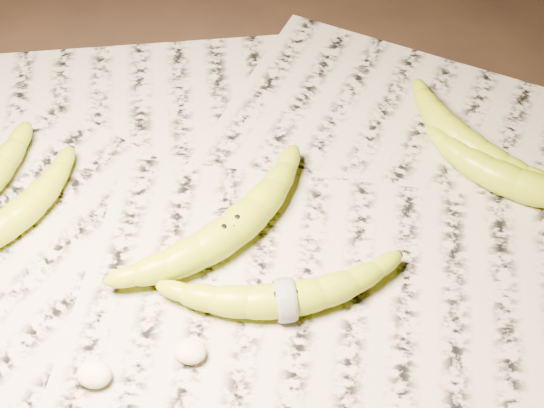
% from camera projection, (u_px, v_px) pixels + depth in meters
% --- Properties ---
extents(ground, '(3.00, 3.00, 0.00)m').
position_uv_depth(ground, '(245.00, 237.00, 0.81)').
color(ground, black).
rests_on(ground, ground).
extents(newspaper_patch, '(0.90, 0.70, 0.01)m').
position_uv_depth(newspaper_patch, '(246.00, 241.00, 0.80)').
color(newspaper_patch, '#AEA695').
rests_on(newspaper_patch, ground).
extents(banana_left_b, '(0.14, 0.18, 0.03)m').
position_uv_depth(banana_left_b, '(12.00, 218.00, 0.79)').
color(banana_left_b, '#B1CB19').
rests_on(banana_left_b, newspaper_patch).
extents(banana_center, '(0.19, 0.22, 0.04)m').
position_uv_depth(banana_center, '(230.00, 229.00, 0.78)').
color(banana_center, '#B1CB19').
rests_on(banana_center, newspaper_patch).
extents(banana_taped, '(0.22, 0.12, 0.04)m').
position_uv_depth(banana_taped, '(285.00, 298.00, 0.73)').
color(banana_taped, '#B1CB19').
rests_on(banana_taped, newspaper_patch).
extents(banana_upper_a, '(0.20, 0.11, 0.04)m').
position_uv_depth(banana_upper_a, '(517.00, 181.00, 0.82)').
color(banana_upper_a, '#B1CB19').
rests_on(banana_upper_a, newspaper_patch).
extents(banana_upper_b, '(0.17, 0.16, 0.04)m').
position_uv_depth(banana_upper_b, '(462.00, 138.00, 0.86)').
color(banana_upper_b, '#B1CB19').
rests_on(banana_upper_b, newspaper_patch).
extents(measuring_tape, '(0.02, 0.04, 0.04)m').
position_uv_depth(measuring_tape, '(285.00, 298.00, 0.73)').
color(measuring_tape, white).
rests_on(measuring_tape, newspaper_patch).
extents(flesh_chunk_a, '(0.03, 0.03, 0.02)m').
position_uv_depth(flesh_chunk_a, '(94.00, 372.00, 0.69)').
color(flesh_chunk_a, '#F3E6BC').
rests_on(flesh_chunk_a, newspaper_patch).
extents(flesh_chunk_c, '(0.03, 0.03, 0.02)m').
position_uv_depth(flesh_chunk_c, '(190.00, 349.00, 0.70)').
color(flesh_chunk_c, '#F3E6BC').
rests_on(flesh_chunk_c, newspaper_patch).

